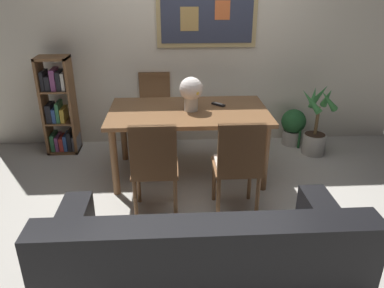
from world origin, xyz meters
TOP-DOWN VIEW (x-y plane):
  - ground_plane at (0.00, 0.00)m, footprint 12.00×12.00m
  - wall_back_with_painting at (0.00, 1.52)m, footprint 5.20×0.14m
  - dining_table at (-0.09, 0.56)m, footprint 1.62×0.93m
  - dining_chair_near_left at (-0.42, -0.24)m, footprint 0.40×0.41m
  - dining_chair_near_right at (0.29, -0.25)m, footprint 0.40×0.41m
  - dining_chair_far_left at (-0.47, 1.36)m, footprint 0.40×0.41m
  - leather_couch at (-0.11, -1.28)m, footprint 1.80×0.84m
  - bookshelf at (-1.59, 1.23)m, footprint 0.36×0.28m
  - potted_ivy at (1.27, 1.27)m, footprint 0.31×0.31m
  - potted_palm at (1.44, 0.97)m, footprint 0.44×0.39m
  - flower_vase at (-0.07, 0.55)m, footprint 0.24×0.23m
  - tv_remote at (0.23, 0.69)m, footprint 0.14×0.14m

SIDE VIEW (x-z plane):
  - ground_plane at x=0.00m, z-range 0.00..0.00m
  - potted_ivy at x=1.27m, z-range -0.03..0.52m
  - leather_couch at x=-0.11m, z-range -0.11..0.73m
  - potted_palm at x=1.44m, z-range -0.11..0.74m
  - bookshelf at x=-1.59m, z-range -0.05..1.11m
  - dining_chair_near_left at x=-0.42m, z-range 0.08..0.99m
  - dining_chair_near_right at x=0.29m, z-range 0.08..0.99m
  - dining_chair_far_left at x=-0.47m, z-range 0.08..0.99m
  - dining_table at x=-0.09m, z-range 0.28..1.00m
  - tv_remote at x=0.23m, z-range 0.72..0.75m
  - flower_vase at x=-0.07m, z-range 0.75..1.10m
  - wall_back_with_painting at x=0.00m, z-range 0.01..2.61m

